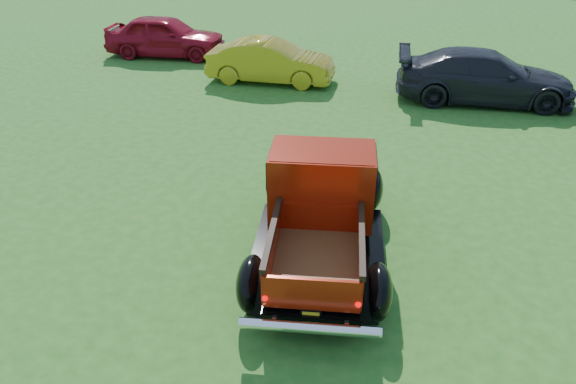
# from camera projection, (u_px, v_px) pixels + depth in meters

# --- Properties ---
(ground) EXTENTS (120.00, 120.00, 0.00)m
(ground) POSITION_uv_depth(u_px,v_px,m) (264.00, 237.00, 9.77)
(ground) COLOR #225718
(ground) RESTS_ON ground
(pickup_truck) EXTENTS (2.98, 4.93, 1.73)m
(pickup_truck) POSITION_uv_depth(u_px,v_px,m) (321.00, 200.00, 9.25)
(pickup_truck) COLOR black
(pickup_truck) RESTS_ON ground
(show_car_red) EXTENTS (4.32, 2.27, 1.40)m
(show_car_red) POSITION_uv_depth(u_px,v_px,m) (165.00, 36.00, 19.56)
(show_car_red) COLOR maroon
(show_car_red) RESTS_ON ground
(show_car_yellow) EXTENTS (3.94, 1.70, 1.26)m
(show_car_yellow) POSITION_uv_depth(u_px,v_px,m) (271.00, 61.00, 17.02)
(show_car_yellow) COLOR #B09717
(show_car_yellow) RESTS_ON ground
(show_car_grey) EXTENTS (5.04, 2.61, 1.40)m
(show_car_grey) POSITION_uv_depth(u_px,v_px,m) (485.00, 77.00, 15.48)
(show_car_grey) COLOR black
(show_car_grey) RESTS_ON ground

